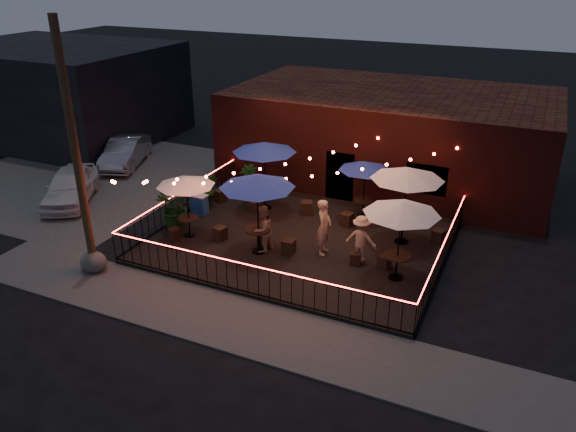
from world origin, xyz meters
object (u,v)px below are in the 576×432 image
Objects in this scene: cafe_table_3 at (365,167)px; cafe_table_1 at (264,148)px; cafe_table_5 at (407,175)px; cooler at (200,204)px; cafe_table_0 at (186,182)px; boulder at (93,262)px; utility_pole at (76,154)px; cafe_table_4 at (402,209)px; cafe_table_2 at (257,183)px.

cafe_table_1 is at bearing -167.44° from cafe_table_3.
cafe_table_5 is 3.84× the size of cooler.
cafe_table_0 is 0.74× the size of cafe_table_5.
cafe_table_3 is 2.90× the size of boulder.
cafe_table_1 is 7.60m from boulder.
utility_pole is 10.22m from cafe_table_3.
cafe_table_3 is at bearing 47.36° from utility_pole.
cafe_table_5 reaches higher than cafe_table_0.
utility_pole reaches higher than boulder.
cafe_table_4 is 8.64m from cooler.
boulder is at bearing -132.27° from cafe_table_3.
boulder is (-0.88, -5.01, -0.20)m from cooler.
utility_pole is at bearing -144.68° from cafe_table_2.
utility_pole is at bearing -116.57° from cafe_table_0.
utility_pole reaches higher than cafe_table_0.
cafe_table_0 is at bearing -159.27° from cafe_table_5.
cafe_table_5 is at bearing 34.04° from utility_pole.
utility_pole reaches higher than cafe_table_2.
cafe_table_1 is at bearing 39.16° from cooler.
cafe_table_0 is at bearing -141.15° from cafe_table_3.
cafe_table_4 is at bearing 2.90° from cafe_table_2.
cafe_table_2 is at bearing -0.97° from cafe_table_0.
cafe_table_0 is 2.52m from cooler.
utility_pole is 9.90m from cafe_table_4.
cooler is 0.89× the size of boulder.
cooler is at bearing 79.46° from utility_pole.
utility_pole is at bearing -98.81° from cooler.
cafe_table_2 reaches higher than cafe_table_0.
utility_pole reaches higher than cafe_table_5.
cafe_table_5 is (7.13, 2.70, 0.46)m from cafe_table_0.
cooler is at bearing -173.14° from cafe_table_5.
cafe_table_5 reaches higher than cafe_table_3.
cafe_table_0 is at bearing -67.21° from cooler.
cafe_table_2 is at bearing -177.10° from cafe_table_4.
cafe_table_5 is (5.73, -0.65, 0.01)m from cafe_table_1.
utility_pole reaches higher than cafe_table_3.
cafe_table_1 is 1.22× the size of cafe_table_4.
utility_pole reaches higher than cafe_table_1.
utility_pole is 3.05× the size of cafe_table_3.
cafe_table_2 is 4.75m from cafe_table_4.
cafe_table_5 is (8.73, 5.90, -1.31)m from utility_pole.
cafe_table_3 reaches higher than boulder.
cooler is (-3.53, 1.81, -2.13)m from cafe_table_2.
boulder is (-1.56, -3.25, -1.88)m from cafe_table_0.
cafe_table_4 is (9.19, 3.39, -1.48)m from utility_pole.
cooler is at bearing 80.05° from boulder.
cafe_table_1 is at bearing 65.39° from utility_pole.
cafe_table_1 is 3.62× the size of boulder.
cafe_table_2 is at bearing -147.33° from cafe_table_5.
cafe_table_2 is 4.50m from cooler.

